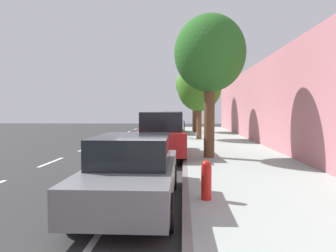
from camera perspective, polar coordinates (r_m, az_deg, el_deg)
The scene contains 15 objects.
ground at distance 14.23m, azimuth -5.27°, elevation -5.35°, with size 64.81×64.81×0.00m, color #303030.
sidewalk at distance 14.25m, azimuth 11.93°, elevation -5.05°, with size 4.18×40.50×0.17m, color #9DAEA7.
curb_edge at distance 14.07m, azimuth 3.14°, elevation -5.09°, with size 0.16×40.50×0.17m, color gray.
lane_stripe_centre at distance 14.80m, azimuth -17.97°, elevation -5.15°, with size 0.14×40.00×0.01m.
lane_stripe_bike_edge at distance 14.15m, azimuth -2.85°, elevation -5.37°, with size 0.12×40.50×0.01m, color white.
building_facade at distance 14.67m, azimuth 21.11°, elevation 4.16°, with size 0.50×40.50×4.82m, color #BC7179.
parked_sedan_grey_second at distance 6.60m, azimuth -6.67°, elevation -8.50°, with size 1.86×4.41×1.52m.
parked_suv_red_mid at distance 13.04m, azimuth -1.35°, elevation -1.57°, with size 2.21×4.82×1.99m.
parked_pickup_green_far at distance 25.36m, azimuth 0.71°, elevation 0.37°, with size 2.18×5.37×1.95m.
bicycle_at_curb at distance 20.64m, azimuth 1.77°, elevation -1.74°, with size 1.39×1.06×0.73m.
cyclist_with_backpack at distance 20.17m, azimuth 2.37°, elevation -0.05°, with size 0.55×0.54×1.64m.
street_tree_near_cyclist at distance 12.35m, azimuth 7.94°, elevation 13.26°, with size 2.84×2.84×5.69m.
street_tree_mid_block at distance 19.84m, azimuth 5.97°, elevation 7.25°, with size 2.86×2.86×4.95m.
street_tree_far_end at distance 26.77m, azimuth 5.18°, elevation 7.76°, with size 3.45×3.45×5.65m.
fire_hydrant at distance 6.51m, azimuth 7.30°, elevation -10.09°, with size 0.22×0.22×0.84m.
Camera 1 is at (2.01, -13.93, 2.07)m, focal length 32.06 mm.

